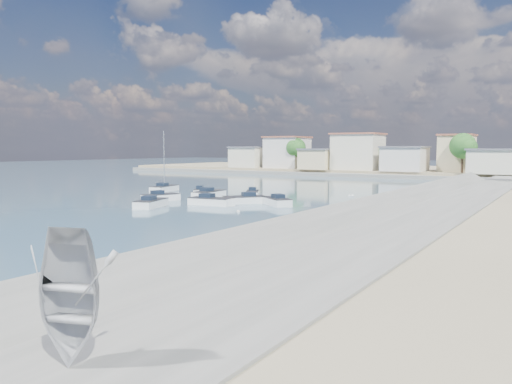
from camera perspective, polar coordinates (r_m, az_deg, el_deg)
ground at (r=77.14m, az=12.15°, el=0.23°), size 400.00×400.00×0.00m
seawall_walkway at (r=46.19m, az=22.16°, el=-2.03°), size 5.00×90.00×1.80m
breakwater at (r=49.34m, az=8.69°, el=-2.15°), size 2.00×31.02×0.35m
far_shore_land at (r=127.10m, az=20.30°, el=2.18°), size 160.00×40.00×1.40m
far_shore_quay at (r=106.69m, az=17.93°, el=1.61°), size 160.00×2.50×0.80m
far_town at (r=110.24m, az=24.18°, el=3.87°), size 113.01×12.80×8.35m
shore_trees at (r=101.92m, az=22.17°, el=4.61°), size 74.56×38.32×7.92m
motorboat_a at (r=54.59m, az=-11.78°, el=-1.29°), size 3.34×5.46×1.48m
motorboat_b at (r=60.88m, az=-10.63°, el=-0.63°), size 3.05×5.02×1.48m
motorboat_c at (r=55.44m, az=2.24°, el=-1.09°), size 4.90×4.36×1.48m
motorboat_d at (r=56.88m, az=-1.59°, el=-0.94°), size 4.72×4.93×1.48m
motorboat_e at (r=64.64m, az=-5.25°, el=-0.24°), size 2.54×5.92×1.48m
motorboat_f at (r=67.95m, az=-6.36°, el=0.00°), size 3.02×3.75×1.48m
motorboat_g at (r=63.91m, az=-0.43°, el=-0.28°), size 3.28×4.23×1.48m
motorboat_h at (r=55.35m, az=-4.94°, el=-1.12°), size 5.60×2.56×1.48m
sailboat at (r=74.32m, az=-10.32°, el=0.41°), size 3.10×6.19×9.00m
mooring_buoys at (r=51.16m, az=7.56°, el=-2.01°), size 14.30×35.02×0.37m
overturned_dinghy at (r=11.38m, az=-20.48°, el=-16.88°), size 3.23×2.25×0.55m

